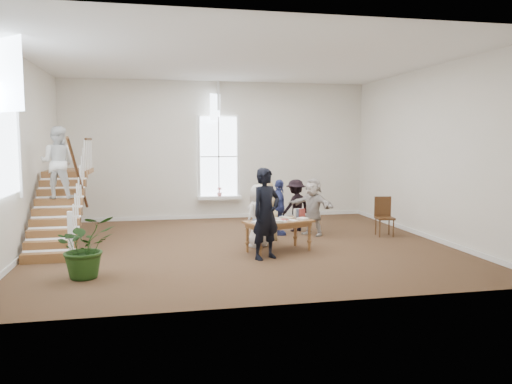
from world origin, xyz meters
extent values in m
plane|color=#472E1C|center=(0.00, 0.00, 0.00)|extent=(10.00, 10.00, 0.00)
plane|color=beige|center=(0.00, 4.50, 2.25)|extent=(10.00, 0.00, 10.00)
plane|color=beige|center=(0.00, -4.50, 2.25)|extent=(10.00, 0.00, 10.00)
plane|color=beige|center=(-5.00, 0.00, 2.25)|extent=(0.00, 9.00, 9.00)
plane|color=beige|center=(5.00, 0.00, 2.25)|extent=(0.00, 9.00, 9.00)
plane|color=white|center=(0.00, 0.00, 4.50)|extent=(10.00, 10.00, 0.00)
cube|color=white|center=(0.00, 4.32, 0.70)|extent=(1.45, 0.28, 0.10)
plane|color=white|center=(0.00, 4.44, 2.05)|extent=(2.60, 0.00, 2.60)
plane|color=white|center=(0.00, 4.44, 3.65)|extent=(0.60, 0.60, 0.85)
plane|color=white|center=(-4.94, -1.50, 2.60)|extent=(0.00, 2.40, 2.40)
cube|color=white|center=(0.00, 4.47, 0.06)|extent=(10.00, 0.04, 0.12)
imported|color=pink|center=(0.00, 4.29, 0.90)|extent=(0.17, 0.17, 0.30)
cube|color=brown|center=(-4.35, -0.80, 0.10)|extent=(1.10, 0.30, 0.20)
cube|color=brown|center=(-4.35, -0.50, 0.30)|extent=(1.10, 0.30, 0.20)
cube|color=brown|center=(-4.35, -0.20, 0.50)|extent=(1.10, 0.30, 0.20)
cube|color=brown|center=(-4.35, 0.10, 0.70)|extent=(1.10, 0.30, 0.20)
cube|color=brown|center=(-4.35, 0.40, 0.90)|extent=(1.10, 0.30, 0.20)
cube|color=brown|center=(-4.35, 0.70, 1.10)|extent=(1.10, 0.30, 0.20)
cube|color=brown|center=(-4.35, 1.00, 1.30)|extent=(1.10, 0.30, 0.20)
cube|color=brown|center=(-4.35, 1.30, 1.50)|extent=(1.10, 0.30, 0.20)
cube|color=brown|center=(-4.35, 1.60, 1.70)|extent=(1.10, 0.30, 0.20)
cube|color=brown|center=(-4.35, 2.50, 1.74)|extent=(1.10, 1.20, 0.12)
cube|color=white|center=(-3.86, -0.95, 0.55)|extent=(0.10, 0.10, 1.10)
cylinder|color=#351D0E|center=(-3.85, 0.40, 1.75)|extent=(0.07, 2.74, 1.86)
imported|color=silver|center=(-4.35, 0.70, 2.06)|extent=(0.94, 0.79, 1.72)
cube|color=brown|center=(0.73, -0.79, 0.70)|extent=(1.72, 1.24, 0.05)
cube|color=brown|center=(0.73, -0.79, 0.63)|extent=(1.57, 1.08, 0.10)
cylinder|color=brown|center=(0.18, -1.28, 0.33)|extent=(0.07, 0.07, 0.68)
cylinder|color=brown|center=(1.46, -0.84, 0.33)|extent=(0.07, 0.07, 0.68)
cylinder|color=brown|center=(-0.01, -0.73, 0.33)|extent=(0.07, 0.07, 0.68)
cylinder|color=brown|center=(1.27, -0.30, 0.33)|extent=(0.07, 0.07, 0.68)
cube|color=silver|center=(0.63, -1.08, 0.76)|extent=(0.23, 0.22, 0.06)
cube|color=beige|center=(0.69, -0.64, 0.75)|extent=(0.29, 0.31, 0.04)
cube|color=tan|center=(0.95, -0.63, 0.75)|extent=(0.32, 0.34, 0.05)
cube|color=silver|center=(0.88, -0.82, 0.74)|extent=(0.26, 0.32, 0.02)
cube|color=#4C5972|center=(0.94, -0.47, 0.75)|extent=(0.21, 0.24, 0.04)
cube|color=maroon|center=(0.85, -0.79, 0.74)|extent=(0.19, 0.30, 0.03)
cube|color=white|center=(1.03, -0.88, 0.74)|extent=(0.27, 0.28, 0.02)
cube|color=#BFB299|center=(0.40, -0.78, 0.75)|extent=(0.27, 0.26, 0.04)
cube|color=silver|center=(0.74, -1.05, 0.75)|extent=(0.20, 0.22, 0.03)
cube|color=beige|center=(0.51, -1.08, 0.75)|extent=(0.23, 0.24, 0.04)
cube|color=tan|center=(0.61, -1.10, 0.74)|extent=(0.27, 0.31, 0.03)
cube|color=silver|center=(1.31, -0.79, 0.75)|extent=(0.28, 0.29, 0.05)
cube|color=#4C5972|center=(0.28, -0.73, 0.74)|extent=(0.30, 0.33, 0.02)
cube|color=maroon|center=(0.78, -0.86, 0.75)|extent=(0.33, 0.33, 0.04)
cube|color=white|center=(0.17, -1.02, 0.74)|extent=(0.28, 0.33, 0.03)
imported|color=black|center=(0.28, -1.44, 1.00)|extent=(0.87, 0.76, 2.00)
imported|color=silver|center=(0.38, -0.19, 0.77)|extent=(0.89, 0.84, 1.53)
imported|color=#DEC18A|center=(0.68, 0.31, 0.78)|extent=(0.95, 0.96, 1.56)
imported|color=navy|center=(1.24, 1.18, 0.76)|extent=(0.44, 0.92, 1.53)
imported|color=black|center=(1.84, 1.63, 0.74)|extent=(1.10, 0.96, 1.48)
imported|color=beige|center=(2.14, 0.98, 0.79)|extent=(1.25, 1.45, 1.57)
imported|color=#1C3B12|center=(-3.40, -2.23, 0.60)|extent=(1.36, 1.28, 1.20)
cube|color=#351D0E|center=(4.00, 0.44, 0.49)|extent=(0.52, 0.52, 0.05)
cube|color=#351D0E|center=(4.03, 0.65, 0.79)|extent=(0.46, 0.11, 0.55)
cylinder|color=#351D0E|center=(3.79, 0.29, 0.24)|extent=(0.04, 0.04, 0.48)
cylinder|color=#351D0E|center=(4.16, 0.23, 0.24)|extent=(0.04, 0.04, 0.48)
cylinder|color=#351D0E|center=(3.84, 0.65, 0.24)|extent=(0.04, 0.04, 0.48)
cylinder|color=#351D0E|center=(4.21, 0.60, 0.24)|extent=(0.04, 0.04, 0.48)
camera|label=1|loc=(-2.09, -11.93, 2.60)|focal=35.00mm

